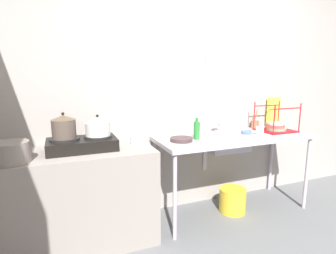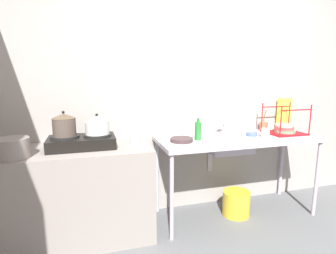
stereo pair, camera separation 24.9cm
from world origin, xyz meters
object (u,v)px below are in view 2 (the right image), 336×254
(pot_on_left_burner, at_px, (64,125))
(pot_on_right_burner, at_px, (97,125))
(percolator, at_px, (135,135))
(utensil_jar, at_px, (263,126))
(bucket_on_floor, at_px, (236,203))
(sink_basin, at_px, (228,145))
(cup_by_rack, at_px, (265,133))
(bottle_by_sink, at_px, (198,131))
(stove, at_px, (82,142))
(dish_rack, at_px, (284,129))
(small_bowl_on_drainboard, at_px, (252,134))
(frying_pan, at_px, (182,140))
(faucet, at_px, (226,119))
(cereal_box, at_px, (284,113))
(pot_beside_stove, at_px, (12,148))

(pot_on_left_burner, distance_m, pot_on_right_burner, 0.27)
(pot_on_left_burner, distance_m, percolator, 0.61)
(utensil_jar, relative_size, bucket_on_floor, 0.82)
(sink_basin, distance_m, cup_by_rack, 0.40)
(bottle_by_sink, bearing_deg, stove, 179.60)
(percolator, bearing_deg, dish_rack, -0.17)
(sink_basin, bearing_deg, cup_by_rack, -7.44)
(stove, bearing_deg, pot_on_right_burner, 0.00)
(pot_on_right_burner, bearing_deg, small_bowl_on_drainboard, 0.29)
(percolator, xyz_separation_m, sink_basin, (0.92, -0.06, -0.15))
(frying_pan, height_order, dish_rack, dish_rack)
(small_bowl_on_drainboard, relative_size, utensil_jar, 0.49)
(pot_on_right_burner, xyz_separation_m, frying_pan, (0.76, -0.03, -0.17))
(utensil_jar, bearing_deg, faucet, -165.45)
(cup_by_rack, relative_size, small_bowl_on_drainboard, 0.80)
(cereal_box, xyz_separation_m, utensil_jar, (-0.28, -0.02, -0.13))
(cereal_box, bearing_deg, bucket_on_floor, -166.67)
(bucket_on_floor, bearing_deg, percolator, 177.04)
(stove, relative_size, utensil_jar, 2.40)
(stove, distance_m, percolator, 0.46)
(pot_on_right_burner, distance_m, bucket_on_floor, 1.64)
(dish_rack, height_order, utensil_jar, dish_rack)
(stove, distance_m, cereal_box, 2.27)
(sink_basin, bearing_deg, faucet, 77.07)
(cup_by_rack, bearing_deg, pot_on_left_burner, 177.22)
(frying_pan, xyz_separation_m, dish_rack, (1.18, 0.04, 0.03))
(pot_on_left_burner, height_order, sink_basin, pot_on_left_burner)
(sink_basin, bearing_deg, percolator, 176.13)
(small_bowl_on_drainboard, xyz_separation_m, bucket_on_floor, (-0.17, -0.04, -0.72))
(cereal_box, distance_m, utensil_jar, 0.31)
(pot_on_right_burner, distance_m, bottle_by_sink, 0.94)
(stove, bearing_deg, pot_beside_stove, -160.81)
(percolator, height_order, bucket_on_floor, percolator)
(dish_rack, relative_size, cup_by_rack, 4.22)
(dish_rack, relative_size, utensil_jar, 1.63)
(pot_on_right_burner, height_order, pot_beside_stove, pot_on_right_burner)
(sink_basin, bearing_deg, stove, 178.24)
(stove, xyz_separation_m, sink_basin, (1.38, -0.04, -0.12))
(pot_beside_stove, height_order, percolator, percolator)
(pot_on_left_burner, relative_size, cup_by_rack, 2.36)
(pot_on_left_burner, distance_m, small_bowl_on_drainboard, 1.81)
(frying_pan, bearing_deg, faucet, 13.31)
(dish_rack, bearing_deg, stove, -179.59)
(percolator, distance_m, cereal_box, 1.81)
(pot_on_left_burner, relative_size, cereal_box, 0.60)
(pot_beside_stove, bearing_deg, stove, 19.19)
(pot_beside_stove, bearing_deg, pot_on_right_burner, 15.32)
(utensil_jar, bearing_deg, cereal_box, 3.62)
(frying_pan, distance_m, cereal_box, 1.40)
(bottle_by_sink, relative_size, bucket_on_floor, 0.75)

